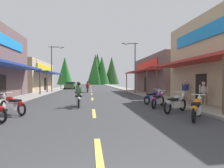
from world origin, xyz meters
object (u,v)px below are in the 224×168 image
(streetlamp_left, at_px, (54,63))
(parked_car_curbside, at_px, (71,85))
(pedestrian_browsing, at_px, (203,92))
(motorcycle_parked_left_2, at_px, (13,104))
(motorcycle_parked_right_0, at_px, (197,108))
(pedestrian_by_shop, at_px, (185,90))
(rider_cruising_lead, at_px, (79,96))
(rider_cruising_trailing, at_px, (88,88))
(motorcycle_parked_right_2, at_px, (158,99))
(motorcycle_parked_right_3, at_px, (153,97))
(streetlamp_right, at_px, (133,61))
(motorcycle_parked_right_1, at_px, (175,103))

(streetlamp_left, height_order, parked_car_curbside, streetlamp_left)
(pedestrian_browsing, bearing_deg, motorcycle_parked_left_2, 157.81)
(motorcycle_parked_right_0, relative_size, pedestrian_by_shop, 1.03)
(streetlamp_left, relative_size, motorcycle_parked_right_0, 3.86)
(streetlamp_left, xyz_separation_m, rider_cruising_lead, (4.42, -14.78, -3.59))
(motorcycle_parked_right_0, xyz_separation_m, rider_cruising_trailing, (-4.81, 18.34, 0.17))
(motorcycle_parked_right_2, height_order, motorcycle_parked_left_2, same)
(streetlamp_left, bearing_deg, rider_cruising_trailing, -10.64)
(motorcycle_parked_right_0, distance_m, pedestrian_by_shop, 6.52)
(streetlamp_left, distance_m, motorcycle_parked_right_3, 17.43)
(streetlamp_right, relative_size, pedestrian_by_shop, 3.99)
(streetlamp_left, xyz_separation_m, motorcycle_parked_right_3, (9.56, -14.08, -3.75))
(rider_cruising_lead, distance_m, pedestrian_by_shop, 8.11)
(motorcycle_parked_right_1, xyz_separation_m, pedestrian_browsing, (2.66, 1.59, 0.43))
(motorcycle_parked_left_2, distance_m, rider_cruising_trailing, 16.48)
(motorcycle_parked_right_2, bearing_deg, streetlamp_left, 70.80)
(streetlamp_right, bearing_deg, motorcycle_parked_left_2, -124.61)
(motorcycle_parked_right_2, height_order, rider_cruising_lead, rider_cruising_lead)
(streetlamp_right, xyz_separation_m, pedestrian_by_shop, (1.75, -9.75, -3.30))
(motorcycle_parked_right_2, xyz_separation_m, rider_cruising_lead, (-4.85, 1.00, 0.17))
(motorcycle_parked_right_1, xyz_separation_m, parked_car_curbside, (-8.23, 27.69, 0.20))
(motorcycle_parked_right_0, bearing_deg, streetlamp_right, 36.38)
(streetlamp_right, relative_size, motorcycle_parked_right_3, 3.69)
(pedestrian_browsing, bearing_deg, rider_cruising_trailing, 88.12)
(motorcycle_parked_right_1, distance_m, motorcycle_parked_right_3, 3.42)
(motorcycle_parked_right_0, height_order, pedestrian_browsing, pedestrian_browsing)
(motorcycle_parked_right_2, bearing_deg, motorcycle_parked_right_3, 30.51)
(motorcycle_parked_right_2, distance_m, rider_cruising_lead, 4.96)
(motorcycle_parked_right_0, relative_size, motorcycle_parked_right_3, 0.95)
(streetlamp_left, distance_m, pedestrian_browsing, 20.30)
(pedestrian_by_shop, relative_size, parked_car_curbside, 0.37)
(motorcycle_parked_right_2, relative_size, motorcycle_parked_right_3, 0.95)
(rider_cruising_trailing, distance_m, parked_car_curbside, 11.62)
(motorcycle_parked_right_0, distance_m, motorcycle_parked_right_1, 1.74)
(streetlamp_right, xyz_separation_m, rider_cruising_lead, (-6.23, -11.15, -3.59))
(rider_cruising_lead, bearing_deg, motorcycle_parked_right_1, -121.44)
(motorcycle_parked_right_0, relative_size, motorcycle_parked_left_2, 0.97)
(pedestrian_by_shop, bearing_deg, rider_cruising_trailing, -156.21)
(rider_cruising_lead, height_order, pedestrian_browsing, pedestrian_browsing)
(motorcycle_parked_right_2, height_order, rider_cruising_trailing, rider_cruising_trailing)
(motorcycle_parked_right_3, height_order, motorcycle_parked_left_2, same)
(pedestrian_by_shop, bearing_deg, motorcycle_parked_left_2, -79.28)
(streetlamp_left, xyz_separation_m, parked_car_curbside, (1.28, 10.19, -3.56))
(streetlamp_right, bearing_deg, streetlamp_left, 161.21)
(rider_cruising_lead, bearing_deg, rider_cruising_trailing, -4.81)
(streetlamp_left, bearing_deg, motorcycle_parked_left_2, -85.32)
(motorcycle_parked_right_0, distance_m, rider_cruising_trailing, 18.96)
(streetlamp_right, xyz_separation_m, motorcycle_parked_right_0, (-1.07, -15.62, -3.76))
(streetlamp_left, height_order, motorcycle_parked_left_2, streetlamp_left)
(pedestrian_browsing, bearing_deg, streetlamp_right, 68.95)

